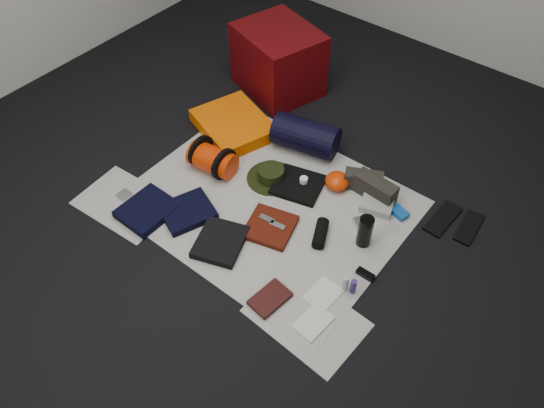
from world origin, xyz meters
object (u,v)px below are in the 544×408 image
Objects in this scene: red_cabinet at (278,60)px; stuff_sack at (213,160)px; compact_camera at (360,224)px; sleeping_pad at (233,125)px; water_bottle at (365,231)px; navy_duffel at (305,136)px; paperback_book at (270,298)px.

red_cabinet reaches higher than stuff_sack.
stuff_sack is 1.02m from compact_camera.
water_bottle is (1.24, -0.29, 0.06)m from sleeping_pad.
red_cabinet reaches higher than navy_duffel.
stuff_sack is 1.43× the size of water_bottle.
stuff_sack is at bearing -134.86° from compact_camera.
navy_duffel is at bearing 17.11° from sleeping_pad.
navy_duffel is 0.86m from water_bottle.
red_cabinet is 2.74× the size of paperback_book.
stuff_sack is at bearing -60.00° from red_cabinet.
paperback_book is at bearing -63.16° from compact_camera.
stuff_sack is 1.09m from water_bottle.
red_cabinet is 2.77× the size of water_bottle.
red_cabinet is at bearing 146.10° from water_bottle.
compact_camera is at bearing -41.05° from navy_duffel.
red_cabinet is 6.31× the size of compact_camera.
paperback_book is at bearing -36.32° from red_cabinet.
sleeping_pad is 1.28m from water_bottle.
sleeping_pad is at bearing 146.30° from paperback_book.
water_bottle is 0.67m from paperback_book.
water_bottle is at bearing 4.86° from stuff_sack.
red_cabinet is at bearing 103.00° from stuff_sack.
compact_camera is (1.01, 0.19, -0.07)m from stuff_sack.
sleeping_pad is 0.53m from navy_duffel.
stuff_sack is at bearing 156.35° from paperback_book.
compact_camera is 0.43× the size of paperback_book.
sleeping_pad is at bearing 112.40° from stuff_sack.
red_cabinet is 0.63m from sleeping_pad.
paperback_book is (1.06, -0.92, -0.03)m from sleeping_pad.
red_cabinet is at bearing 129.58° from navy_duffel.
red_cabinet is 1.11× the size of sleeping_pad.
red_cabinet reaches higher than compact_camera.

